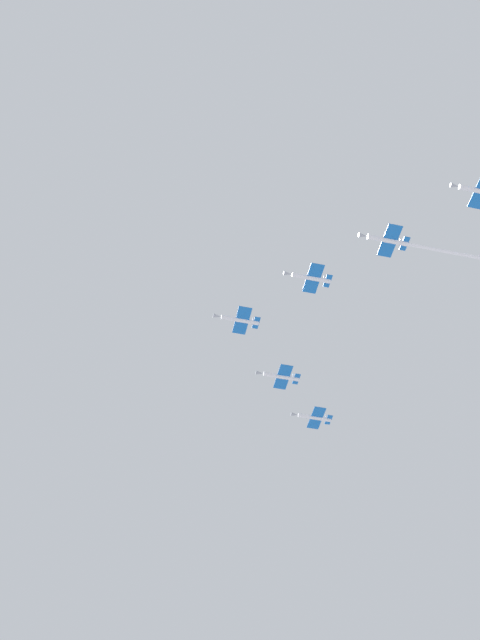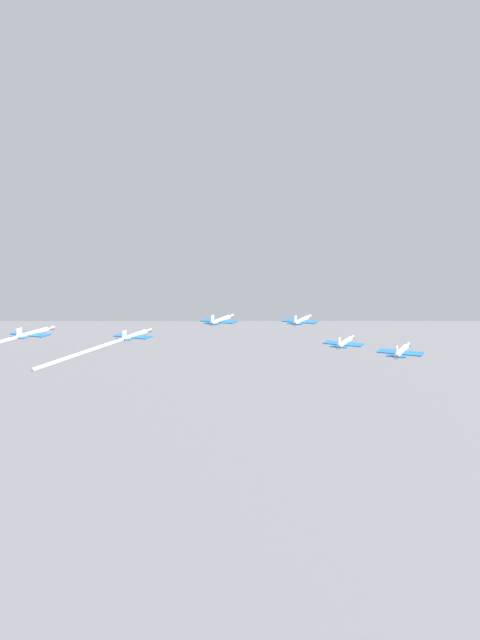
{
  "view_description": "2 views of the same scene",
  "coord_description": "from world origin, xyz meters",
  "px_view_note": "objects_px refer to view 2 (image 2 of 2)",
  "views": [
    {
      "loc": [
        -125.63,
        -17.28,
        3.88
      ],
      "look_at": [
        -15.24,
        -12.32,
        148.52
      ],
      "focal_mm": 39.13,
      "sensor_mm": 36.0,
      "label": 1
    },
    {
      "loc": [
        85.54,
        -162.75,
        181.82
      ],
      "look_at": [
        -30.82,
        -17.88,
        147.75
      ],
      "focal_mm": 40.21,
      "sensor_mm": 36.0,
      "label": 2
    }
  ],
  "objects_px": {
    "jet_lead": "(301,321)",
    "jet_starboard_inner": "(345,343)",
    "jet_port_inner": "(221,320)",
    "jet_port_outer": "(111,343)",
    "jet_starboard_outer": "(401,351)"
  },
  "relations": [
    {
      "from": "jet_port_inner",
      "to": "jet_port_outer",
      "type": "relative_size",
      "value": 0.3
    },
    {
      "from": "jet_lead",
      "to": "jet_port_outer",
      "type": "relative_size",
      "value": 0.3
    },
    {
      "from": "jet_lead",
      "to": "jet_port_inner",
      "type": "relative_size",
      "value": 1.0
    },
    {
      "from": "jet_lead",
      "to": "jet_port_outer",
      "type": "xyz_separation_m",
      "value": [
        -20.64,
        -45.82,
        -1.01
      ]
    },
    {
      "from": "jet_lead",
      "to": "jet_port_inner",
      "type": "height_order",
      "value": "jet_port_inner"
    },
    {
      "from": "jet_port_outer",
      "to": "jet_starboard_outer",
      "type": "height_order",
      "value": "jet_starboard_outer"
    },
    {
      "from": "jet_lead",
      "to": "jet_starboard_inner",
      "type": "height_order",
      "value": "jet_lead"
    },
    {
      "from": "jet_lead",
      "to": "jet_starboard_inner",
      "type": "distance_m",
      "value": 21.83
    },
    {
      "from": "jet_lead",
      "to": "jet_port_inner",
      "type": "distance_m",
      "value": 21.83
    },
    {
      "from": "jet_port_inner",
      "to": "jet_port_outer",
      "type": "distance_m",
      "value": 28.9
    },
    {
      "from": "jet_lead",
      "to": "jet_starboard_outer",
      "type": "distance_m",
      "value": 43.07
    },
    {
      "from": "jet_lead",
      "to": "jet_port_inner",
      "type": "bearing_deg",
      "value": -136.45
    },
    {
      "from": "jet_starboard_outer",
      "to": "jet_port_inner",
      "type": "bearing_deg",
      "value": 163.24
    },
    {
      "from": "jet_port_outer",
      "to": "jet_lead",
      "type": "bearing_deg",
      "value": 51.08
    },
    {
      "from": "jet_lead",
      "to": "jet_starboard_outer",
      "type": "bearing_deg",
      "value": -42.84
    }
  ]
}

